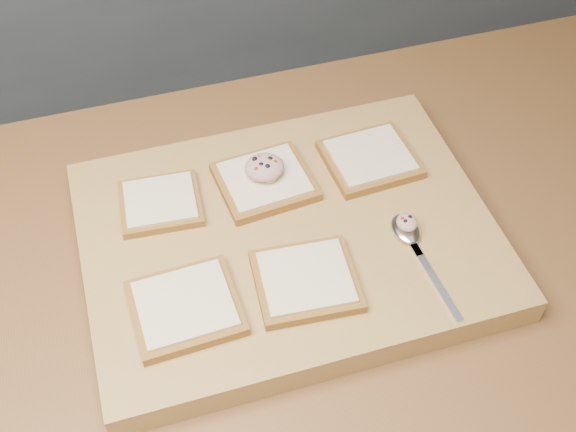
# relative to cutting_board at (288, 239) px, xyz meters

# --- Properties ---
(island_counter) EXTENTS (2.00, 0.80, 0.90)m
(island_counter) POSITION_rel_cutting_board_xyz_m (-0.08, -0.02, -0.47)
(island_counter) COLOR slate
(island_counter) RESTS_ON ground
(cutting_board) EXTENTS (0.55, 0.42, 0.04)m
(cutting_board) POSITION_rel_cutting_board_xyz_m (0.00, 0.00, 0.00)
(cutting_board) COLOR tan
(cutting_board) RESTS_ON island_counter
(bread_far_left) EXTENTS (0.12, 0.11, 0.02)m
(bread_far_left) POSITION_rel_cutting_board_xyz_m (-0.16, 0.09, 0.03)
(bread_far_left) COLOR #9A6227
(bread_far_left) RESTS_ON cutting_board
(bread_far_center) EXTENTS (0.14, 0.13, 0.02)m
(bread_far_center) POSITION_rel_cutting_board_xyz_m (-0.01, 0.09, 0.03)
(bread_far_center) COLOR #9A6227
(bread_far_center) RESTS_ON cutting_board
(bread_far_right) EXTENTS (0.13, 0.12, 0.02)m
(bread_far_right) POSITION_rel_cutting_board_xyz_m (0.15, 0.09, 0.03)
(bread_far_right) COLOR #9A6227
(bread_far_right) RESTS_ON cutting_board
(bread_near_left) EXTENTS (0.14, 0.13, 0.02)m
(bread_near_left) POSITION_rel_cutting_board_xyz_m (-0.16, -0.09, 0.03)
(bread_near_left) COLOR #9A6227
(bread_near_left) RESTS_ON cutting_board
(bread_near_center) EXTENTS (0.14, 0.13, 0.02)m
(bread_near_center) POSITION_rel_cutting_board_xyz_m (-0.01, -0.09, 0.03)
(bread_near_center) COLOR #9A6227
(bread_near_center) RESTS_ON cutting_board
(tuna_salad_dollop) EXTENTS (0.06, 0.05, 0.03)m
(tuna_salad_dollop) POSITION_rel_cutting_board_xyz_m (-0.01, 0.09, 0.05)
(tuna_salad_dollop) COLOR tan
(tuna_salad_dollop) RESTS_ON bread_far_center
(spoon) EXTENTS (0.04, 0.18, 0.01)m
(spoon) POSITION_rel_cutting_board_xyz_m (0.15, -0.06, 0.03)
(spoon) COLOR silver
(spoon) RESTS_ON cutting_board
(spoon_salad) EXTENTS (0.03, 0.03, 0.02)m
(spoon_salad) POSITION_rel_cutting_board_xyz_m (0.15, -0.05, 0.04)
(spoon_salad) COLOR tan
(spoon_salad) RESTS_ON spoon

